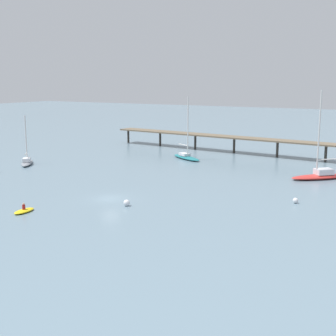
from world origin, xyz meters
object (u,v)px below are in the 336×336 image
Objects in this scene: sailboat_teal at (186,156)px; mooring_buoy_outer at (127,203)px; sailboat_red at (320,174)px; dinghy_yellow at (24,211)px; mooring_buoy_inner at (295,201)px; sailboat_gray at (27,161)px; pier at (302,135)px.

sailboat_teal reaches higher than mooring_buoy_outer.
sailboat_red is 17.44× the size of mooring_buoy_outer.
mooring_buoy_outer is at bearing -75.04° from sailboat_teal.
dinghy_yellow is (-26.24, -35.80, -0.53)m from sailboat_red.
dinghy_yellow is 32.94m from mooring_buoy_inner.
sailboat_gray is at bearing 176.13° from mooring_buoy_inner.
pier is 18.53m from sailboat_red.
sailboat_teal is 17.47× the size of mooring_buoy_inner.
sailboat_teal is at bearing 40.37° from sailboat_gray.
sailboat_gray is at bearing -165.13° from sailboat_red.
dinghy_yellow is (22.77, -22.79, -0.37)m from sailboat_gray.
pier is 45.74m from mooring_buoy_outer.
dinghy_yellow reaches higher than mooring_buoy_outer.
pier is at bearing 28.41° from sailboat_teal.
mooring_buoy_inner is (26.75, -22.55, -0.31)m from sailboat_teal.
dinghy_yellow is at bearing -110.10° from pier.
pier is 22.38m from sailboat_teal.
sailboat_gray is 49.46m from mooring_buoy_inner.
sailboat_gray is 50.71m from sailboat_red.
sailboat_gray is at bearing -139.63° from sailboat_teal.
sailboat_red reaches higher than sailboat_gray.
sailboat_teal is (22.60, 19.21, 0.07)m from sailboat_gray.
mooring_buoy_outer is 1.14× the size of mooring_buoy_inner.
dinghy_yellow is at bearing -89.77° from sailboat_teal.
mooring_buoy_outer is at bearing 42.44° from dinghy_yellow.
mooring_buoy_outer is (8.88, 8.12, 0.18)m from dinghy_yellow.
sailboat_gray is (-41.97, -29.69, -4.08)m from pier.
sailboat_teal reaches higher than pier.
sailboat_red is 44.39m from dinghy_yellow.
sailboat_red is 32.67m from mooring_buoy_outer.
mooring_buoy_outer is (-10.32, -44.35, -4.27)m from pier.
sailboat_red reaches higher than pier.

